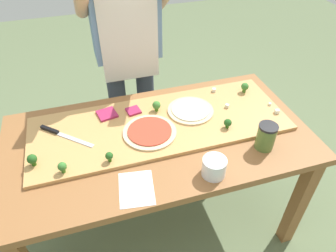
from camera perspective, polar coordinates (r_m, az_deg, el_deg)
The scene contains 22 objects.
ground_plane at distance 2.17m, azimuth -1.36°, elevation -16.87°, with size 8.00×8.00×0.00m, color #60704C.
prep_table at distance 1.66m, azimuth -1.71°, elevation -4.44°, with size 1.56×0.82×0.76m.
cutting_board at distance 1.65m, azimuth -1.45°, elevation 0.39°, with size 1.35×0.49×0.02m, color tan.
chefs_knife at distance 1.66m, azimuth -19.39°, elevation -1.28°, with size 0.25×0.23×0.02m.
pizza_whole_tomato_red at distance 1.57m, azimuth -3.39°, elevation -1.06°, with size 0.27×0.27×0.02m.
pizza_whole_cheese_artichoke at distance 1.72m, azimuth 4.17°, elevation 2.93°, with size 0.25×0.25×0.02m.
pizza_slice_near_right at distance 1.72m, azimuth -6.40°, elevation 2.81°, with size 0.07×0.07×0.01m, color #9E234C.
pizza_slice_far_left at distance 1.72m, azimuth -11.15°, elevation 2.18°, with size 0.10×0.10×0.01m, color #9E234C.
broccoli_floret_center_right at distance 1.62m, azimuth 10.92°, elevation 0.55°, with size 0.04×0.04×0.05m.
broccoli_floret_front_mid at distance 1.44m, azimuth -18.87°, elevation -7.12°, with size 0.04×0.04×0.06m.
broccoli_floret_center_left at distance 1.52m, azimuth -23.71°, elevation -5.65°, with size 0.04×0.04×0.06m.
broccoli_floret_back_left at distance 1.44m, azimuth -10.77°, elevation -5.48°, with size 0.04×0.04×0.05m.
broccoli_floret_back_right at distance 1.91m, azimuth 13.95°, elevation 7.00°, with size 0.04×0.04×0.06m.
broccoli_floret_back_mid at distance 1.70m, azimuth -2.14°, elevation 3.80°, with size 0.05×0.05×0.06m.
cheese_crumble_a at distance 1.80m, azimuth 19.42°, elevation 2.54°, with size 0.02×0.02×0.02m, color white.
cheese_crumble_b at distance 1.77m, azimuth 10.82°, elevation 3.66°, with size 0.02×0.02×0.02m, color silver.
cheese_crumble_c at distance 1.89m, azimuth 8.47°, elevation 6.57°, with size 0.02×0.02×0.02m, color white.
cheese_crumble_d at distance 1.85m, azimuth 18.23°, elevation 3.86°, with size 0.01×0.01×0.01m, color white.
flour_cup at distance 1.39m, azimuth 8.45°, elevation -7.63°, with size 0.11×0.11×0.09m.
sauce_jar at distance 1.56m, azimuth 17.59°, elevation -1.86°, with size 0.09×0.09×0.14m.
recipe_note at distance 1.36m, azimuth -5.84°, elevation -11.38°, with size 0.15×0.19×0.00m, color white.
cook_center at distance 1.98m, azimuth -7.57°, elevation 15.27°, with size 0.54×0.39×1.67m.
Camera 1 is at (-0.30, -1.14, 1.82)m, focal length 33.13 mm.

